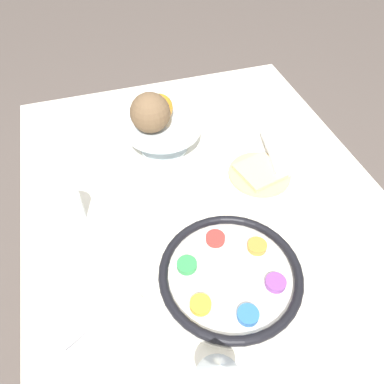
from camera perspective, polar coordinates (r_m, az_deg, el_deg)
The scene contains 13 objects.
ground_plane at distance 1.60m, azimuth 1.31°, elevation -19.04°, with size 8.00×8.00×0.00m, color #564C47.
dining_table at distance 1.26m, azimuth 1.61°, elevation -12.31°, with size 1.12×0.90×0.75m.
seder_plate at distance 0.81m, azimuth 5.87°, elevation -12.36°, with size 0.30×0.30×0.03m.
wine_glass at distance 0.64m, azimuth 4.13°, elevation -25.81°, with size 0.08×0.08×0.14m.
fruit_stand at distance 1.05m, azimuth -4.50°, elevation 9.91°, with size 0.21×0.21×0.10m.
orange_fruit at distance 1.01m, azimuth -5.02°, elevation 12.69°, with size 0.07×0.07×0.07m.
coconut at distance 0.97m, azimuth -6.39°, elevation 11.92°, with size 0.10×0.10×0.10m.
bread_plate at distance 1.02m, azimuth 10.26°, elevation 2.88°, with size 0.17×0.17×0.02m.
napkin_roll at distance 1.07m, azimuth 12.58°, elevation 5.94°, with size 0.18×0.07×0.04m.
cup_near at distance 0.93m, azimuth -18.45°, elevation -2.47°, with size 0.07×0.07×0.08m.
fork_left at distance 0.79m, azimuth -13.18°, elevation -19.38°, with size 0.10×0.17×0.01m.
fork_right at distance 0.80m, azimuth -13.50°, elevation -17.46°, with size 0.11×0.17×0.01m.
spoon at distance 1.09m, azimuth 14.72°, elevation 5.06°, with size 0.17×0.04×0.01m.
Camera 1 is at (-0.59, 0.22, 1.47)m, focal length 35.00 mm.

